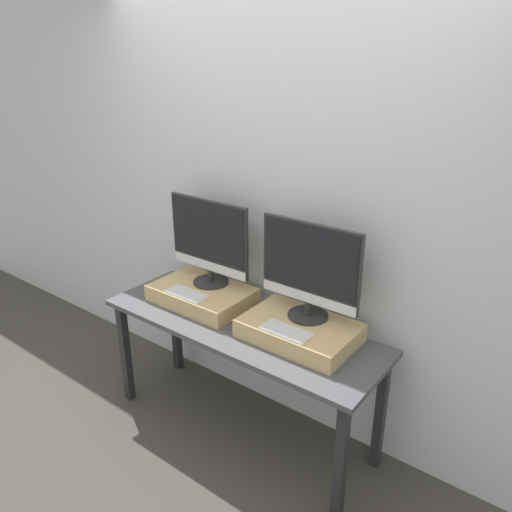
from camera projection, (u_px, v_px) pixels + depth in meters
The scene contains 9 objects.
ground_plane at pixel (211, 455), 2.87m from camera, with size 12.00×12.00×0.00m, color #423D38.
wall_back at pixel (278, 213), 2.85m from camera, with size 8.00×0.04×2.60m.
workbench at pixel (241, 337), 2.84m from camera, with size 1.68×0.57×0.74m.
wooden_riser_left at pixel (202, 294), 3.03m from camera, with size 0.59×0.40×0.10m.
monitor_left at pixel (209, 240), 2.96m from camera, with size 0.57×0.22×0.53m.
keyboard_left at pixel (187, 294), 2.91m from camera, with size 0.26×0.12×0.01m.
wooden_riser_right at pixel (300, 330), 2.64m from camera, with size 0.59×0.40×0.10m.
monitor_right at pixel (310, 268), 2.57m from camera, with size 0.57×0.22×0.53m.
keyboard_right at pixel (286, 331), 2.52m from camera, with size 0.26×0.12×0.01m.
Camera 1 is at (1.55, -1.62, 2.15)m, focal length 35.00 mm.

